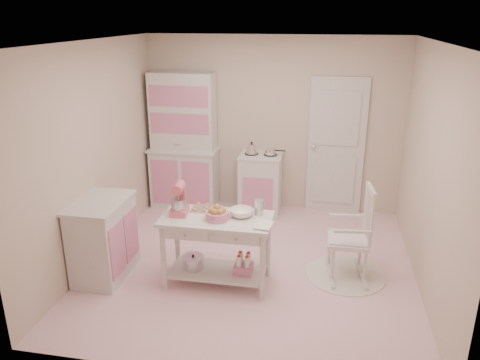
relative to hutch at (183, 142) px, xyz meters
name	(u,v)px	position (x,y,z in m)	size (l,w,h in m)	color
room_shell	(253,132)	(1.33, -1.66, 0.61)	(3.84, 3.84, 2.62)	pink
door	(336,147)	(2.28, 0.21, -0.02)	(0.82, 0.05, 2.04)	silver
hutch	(183,142)	(0.00, 0.00, 0.00)	(1.06, 0.50, 2.08)	silver
stove	(260,184)	(1.20, -0.05, -0.58)	(0.62, 0.57, 0.92)	silver
base_cabinet	(103,239)	(-0.30, -2.19, -0.58)	(0.54, 0.84, 0.92)	silver
lace_rug	(345,274)	(2.44, -1.69, -1.03)	(0.92, 0.92, 0.01)	white
rocking_chair	(349,232)	(2.44, -1.69, -0.49)	(0.48, 0.72, 1.10)	silver
work_table	(217,250)	(1.01, -2.11, -0.64)	(1.20, 0.60, 0.80)	silver
stand_mixer	(179,199)	(0.59, -2.09, -0.07)	(0.20, 0.28, 0.34)	#E25F74
cookie_tray	(207,209)	(0.86, -1.93, -0.23)	(0.34, 0.24, 0.02)	silver
bread_basket	(217,216)	(1.03, -2.16, -0.19)	(0.25, 0.25, 0.09)	pink
mixing_bowl	(241,213)	(1.27, -2.03, -0.20)	(0.26, 0.26, 0.08)	white
metal_pitcher	(259,207)	(1.45, -1.95, -0.16)	(0.10, 0.10, 0.17)	silver
recipe_book	(256,224)	(1.46, -2.23, -0.23)	(0.17, 0.23, 0.02)	white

